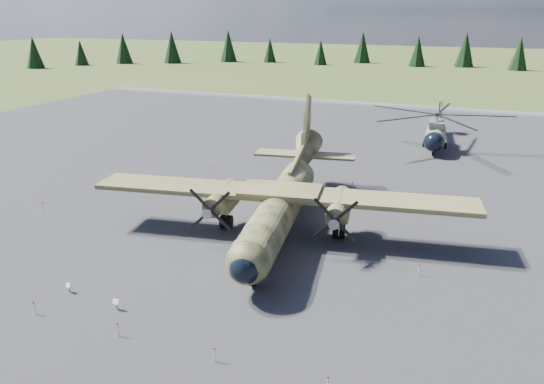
% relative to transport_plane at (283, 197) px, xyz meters
% --- Properties ---
extents(ground, '(500.00, 500.00, 0.00)m').
position_rel_transport_plane_xyz_m(ground, '(-5.13, -3.90, -2.85)').
color(ground, '#4C5124').
rests_on(ground, ground).
extents(apron, '(120.00, 120.00, 0.04)m').
position_rel_transport_plane_xyz_m(apron, '(-5.13, 6.10, -2.85)').
color(apron, '#5D5E63').
rests_on(apron, ground).
extents(transport_plane, '(30.14, 27.14, 9.92)m').
position_rel_transport_plane_xyz_m(transport_plane, '(0.00, 0.00, 0.00)').
color(transport_plane, '#323A1F').
rests_on(transport_plane, ground).
extents(helicopter_near, '(19.95, 22.84, 4.80)m').
position_rel_transport_plane_xyz_m(helicopter_near, '(8.78, 32.12, 0.55)').
color(helicopter_near, gray).
rests_on(helicopter_near, ground).
extents(info_placard_left, '(0.44, 0.30, 0.64)m').
position_rel_transport_plane_xyz_m(info_placard_left, '(-9.11, -14.57, -2.43)').
color(info_placard_left, gray).
rests_on(info_placard_left, ground).
extents(info_placard_right, '(0.47, 0.23, 0.71)m').
position_rel_transport_plane_xyz_m(info_placard_right, '(-4.96, -15.15, -2.38)').
color(info_placard_right, gray).
rests_on(info_placard_right, ground).
extents(barrier_fence, '(33.12, 29.62, 0.85)m').
position_rel_transport_plane_xyz_m(barrier_fence, '(-5.59, -3.97, -2.34)').
color(barrier_fence, silver).
rests_on(barrier_fence, ground).
extents(treeline, '(316.08, 314.80, 10.86)m').
position_rel_transport_plane_xyz_m(treeline, '(-5.90, -9.17, 2.14)').
color(treeline, black).
rests_on(treeline, ground).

